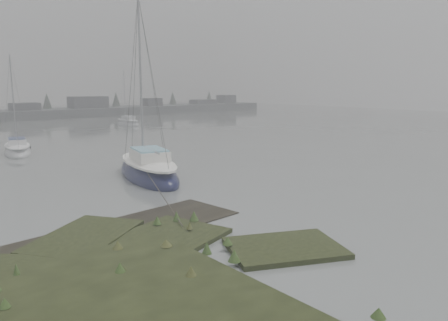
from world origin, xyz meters
TOP-DOWN VIEW (x-y plane):
  - ground at (0.00, 30.00)m, footprint 160.00×160.00m
  - far_shoreline at (26.84, 61.90)m, footprint 60.00×8.00m
  - sailboat_main at (2.83, 11.98)m, footprint 4.34×8.12m
  - sailboat_white at (-0.44, 25.93)m, footprint 3.04×5.94m
  - sailboat_far_b at (17.51, 42.51)m, footprint 2.13×5.57m

SIDE VIEW (x-z plane):
  - ground at x=0.00m, z-range 0.00..0.00m
  - sailboat_far_b at x=17.51m, z-range -3.62..4.10m
  - sailboat_white at x=-0.44m, z-range -3.75..4.25m
  - sailboat_main at x=2.83m, z-range -5.12..5.80m
  - far_shoreline at x=26.84m, z-range -1.22..2.93m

